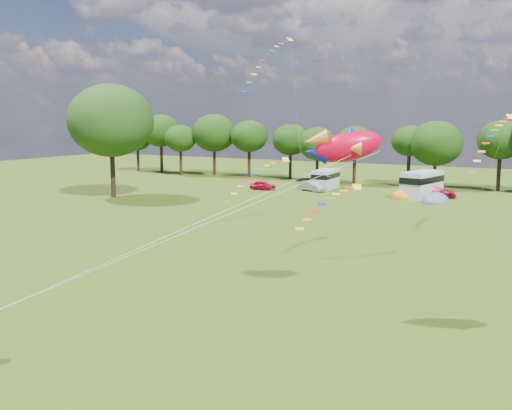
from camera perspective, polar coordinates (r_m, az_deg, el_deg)
The scene contains 15 objects.
ground_plane at distance 30.02m, azimuth -7.36°, elevation -9.65°, with size 180.00×180.00×0.00m, color black.
tree_line at distance 78.95m, azimuth 20.07°, elevation 6.03°, with size 102.98×10.98×10.27m.
big_tree at distance 69.21m, azimuth -14.31°, elevation 8.18°, with size 10.00×10.00×13.28m.
car_a at distance 74.38m, azimuth 0.69°, elevation 1.96°, with size 1.39×3.52×1.17m, color #AA0320.
car_b at distance 73.51m, azimuth 5.57°, elevation 1.89°, with size 1.39×3.71×1.31m, color gray.
car_c at distance 70.47m, azimuth 17.47°, elevation 1.26°, with size 1.95×4.63×1.39m, color #A70E2E.
campervan_b at distance 75.96m, azimuth 6.99°, elevation 2.63°, with size 2.39×5.27×2.55m.
campervan_c at distance 70.14m, azimuth 16.26°, elevation 2.08°, with size 4.06×6.76×3.09m.
tent_orange at distance 69.04m, azimuth 14.48°, elevation 0.67°, with size 3.15×3.45×2.46m.
tent_greyblue at distance 66.25m, azimuth 17.49°, elevation 0.21°, with size 3.18×3.49×2.37m.
fish_kite at distance 27.55m, azimuth 8.61°, elevation 5.80°, with size 3.97×2.74×2.11m.
streamer_kite_a at distance 60.63m, azimuth 1.51°, elevation 14.67°, with size 3.30×5.62×5.77m.
streamer_kite_b at distance 50.14m, azimuth 0.56°, elevation 3.26°, with size 4.25×4.69×3.79m.
streamer_kite_c at distance 40.10m, azimuth 7.84°, elevation 0.56°, with size 3.20×4.88×2.81m.
streamer_kite_d at distance 47.40m, azimuth 22.83°, elevation 6.58°, with size 2.68×5.00×4.29m.
Camera 1 is at (16.72, -23.06, 9.48)m, focal length 40.00 mm.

